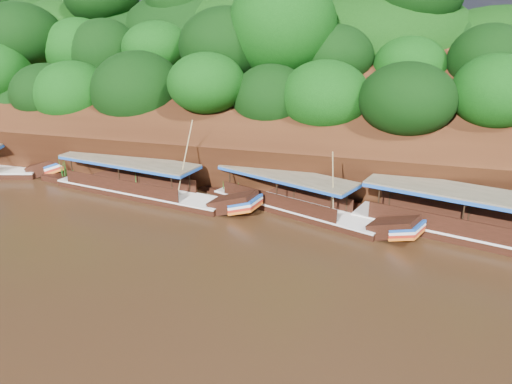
% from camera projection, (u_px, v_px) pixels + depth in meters
% --- Properties ---
extents(ground, '(160.00, 160.00, 0.00)m').
position_uv_depth(ground, '(283.00, 271.00, 24.49)').
color(ground, black).
rests_on(ground, ground).
extents(riverbank, '(120.00, 30.06, 19.40)m').
position_uv_depth(riverbank, '(342.00, 133.00, 44.38)').
color(riverbank, black).
rests_on(riverbank, ground).
extents(boat_0, '(16.90, 6.66, 7.25)m').
position_uv_depth(boat_0, '(498.00, 234.00, 27.09)').
color(boat_0, black).
rests_on(boat_0, ground).
extents(boat_1, '(13.70, 6.90, 5.20)m').
position_uv_depth(boat_1, '(305.00, 206.00, 31.15)').
color(boat_1, black).
rests_on(boat_1, ground).
extents(boat_2, '(15.80, 4.78, 6.20)m').
position_uv_depth(boat_2, '(149.00, 190.00, 34.10)').
color(boat_2, black).
rests_on(boat_2, ground).
extents(reeds, '(49.16, 2.14, 2.00)m').
position_uv_depth(reeds, '(270.00, 187.00, 33.50)').
color(reeds, '#1F5E17').
rests_on(reeds, ground).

